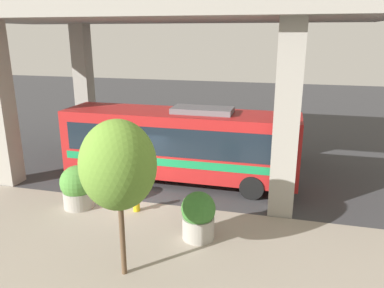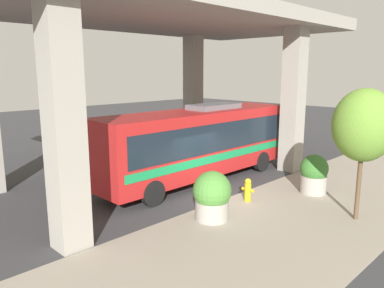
{
  "view_description": "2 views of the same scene",
  "coord_description": "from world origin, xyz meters",
  "px_view_note": "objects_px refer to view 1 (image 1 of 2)",
  "views": [
    {
      "loc": [
        -12.89,
        -5.99,
        6.55
      ],
      "look_at": [
        0.26,
        -2.61,
        2.53
      ],
      "focal_mm": 35.0,
      "sensor_mm": 36.0,
      "label": 1
    },
    {
      "loc": [
        -9.1,
        10.68,
        5.03
      ],
      "look_at": [
        1.6,
        -0.02,
        2.05
      ],
      "focal_mm": 35.0,
      "sensor_mm": 36.0,
      "label": 2
    }
  ],
  "objects_px": {
    "planter_middle": "(78,187)",
    "bus": "(180,141)",
    "street_tree_near": "(118,165)",
    "planter_front": "(198,216)",
    "fire_hydrant": "(136,200)"
  },
  "relations": [
    {
      "from": "bus",
      "to": "planter_front",
      "type": "distance_m",
      "value": 5.23
    },
    {
      "from": "fire_hydrant",
      "to": "street_tree_near",
      "type": "relative_size",
      "value": 0.21
    },
    {
      "from": "fire_hydrant",
      "to": "street_tree_near",
      "type": "distance_m",
      "value": 4.79
    },
    {
      "from": "planter_front",
      "to": "planter_middle",
      "type": "height_order",
      "value": "planter_middle"
    },
    {
      "from": "fire_hydrant",
      "to": "planter_middle",
      "type": "height_order",
      "value": "planter_middle"
    },
    {
      "from": "bus",
      "to": "fire_hydrant",
      "type": "height_order",
      "value": "bus"
    },
    {
      "from": "bus",
      "to": "planter_front",
      "type": "bearing_deg",
      "value": -156.97
    },
    {
      "from": "bus",
      "to": "street_tree_near",
      "type": "distance_m",
      "value": 7.25
    },
    {
      "from": "bus",
      "to": "planter_front",
      "type": "height_order",
      "value": "bus"
    },
    {
      "from": "planter_middle",
      "to": "planter_front",
      "type": "bearing_deg",
      "value": -102.21
    },
    {
      "from": "planter_middle",
      "to": "street_tree_near",
      "type": "relative_size",
      "value": 0.38
    },
    {
      "from": "planter_middle",
      "to": "fire_hydrant",
      "type": "bearing_deg",
      "value": -84.68
    },
    {
      "from": "fire_hydrant",
      "to": "street_tree_near",
      "type": "xyz_separation_m",
      "value": [
        -3.71,
        -1.17,
        2.79
      ]
    },
    {
      "from": "planter_middle",
      "to": "bus",
      "type": "bearing_deg",
      "value": -40.37
    },
    {
      "from": "planter_front",
      "to": "bus",
      "type": "bearing_deg",
      "value": 23.03
    }
  ]
}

